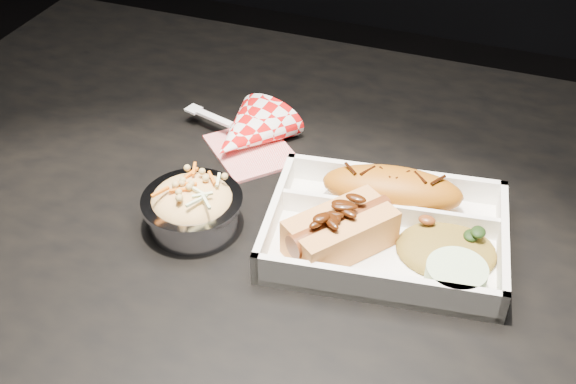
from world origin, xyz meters
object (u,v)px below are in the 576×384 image
at_px(fried_pastry, 392,189).
at_px(hotdog, 341,229).
at_px(foil_coleslaw_cup, 192,205).
at_px(food_tray, 385,235).
at_px(napkin_fork, 247,134).
at_px(dining_table, 309,261).

distance_m(fried_pastry, hotdog, 0.09).
height_order(fried_pastry, foil_coleslaw_cup, foil_coleslaw_cup).
relative_size(fried_pastry, foil_coleslaw_cup, 1.42).
distance_m(food_tray, napkin_fork, 0.24).
bearing_deg(food_tray, hotdog, -149.23).
bearing_deg(napkin_fork, hotdog, -25.63).
height_order(dining_table, food_tray, food_tray).
relative_size(dining_table, napkin_fork, 6.72).
bearing_deg(dining_table, food_tray, -18.65).
height_order(foil_coleslaw_cup, napkin_fork, napkin_fork).
relative_size(dining_table, hotdog, 9.56).
bearing_deg(dining_table, napkin_fork, 143.74).
height_order(food_tray, napkin_fork, napkin_fork).
height_order(food_tray, hotdog, hotdog).
relative_size(dining_table, food_tray, 4.40).
height_order(dining_table, napkin_fork, napkin_fork).
height_order(food_tray, fried_pastry, fried_pastry).
bearing_deg(fried_pastry, dining_table, -166.03).
bearing_deg(hotdog, foil_coleslaw_cup, 131.77).
xyz_separation_m(food_tray, hotdog, (-0.04, -0.03, 0.02)).
height_order(food_tray, foil_coleslaw_cup, foil_coleslaw_cup).
distance_m(fried_pastry, napkin_fork, 0.21).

